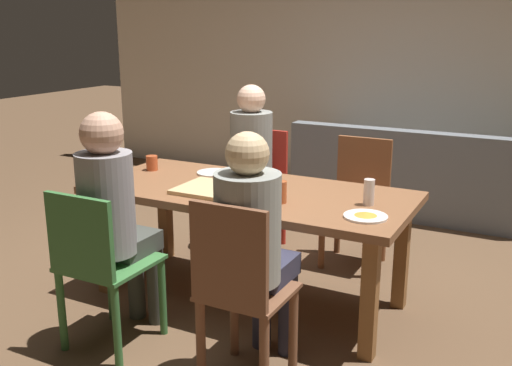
{
  "coord_description": "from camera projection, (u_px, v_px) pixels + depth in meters",
  "views": [
    {
      "loc": [
        1.61,
        -3.02,
        1.69
      ],
      "look_at": [
        0.0,
        0.1,
        0.74
      ],
      "focal_mm": 41.22,
      "sensor_mm": 36.0,
      "label": 1
    }
  ],
  "objects": [
    {
      "name": "drinking_glass_0",
      "position": [
        280.0,
        192.0,
        3.27
      ],
      "size": [
        0.07,
        0.07,
        0.12
      ],
      "primitive_type": "cylinder",
      "color": "#B1522A",
      "rests_on": "dining_table"
    },
    {
      "name": "ground_plane",
      "position": [
        249.0,
        298.0,
        3.75
      ],
      "size": [
        20.0,
        20.0,
        0.0
      ],
      "primitive_type": "plane",
      "color": "brown"
    },
    {
      "name": "chair_0",
      "position": [
        256.0,
        182.0,
        4.55
      ],
      "size": [
        0.44,
        0.4,
        0.9
      ],
      "color": "#B42A20",
      "rests_on": "ground"
    },
    {
      "name": "pizza_box_0",
      "position": [
        210.0,
        189.0,
        3.52
      ],
      "size": [
        0.37,
        0.37,
        0.02
      ],
      "color": "tan",
      "rests_on": "dining_table"
    },
    {
      "name": "drinking_glass_2",
      "position": [
        152.0,
        163.0,
        4.01
      ],
      "size": [
        0.08,
        0.08,
        0.1
      ],
      "primitive_type": "cylinder",
      "color": "#BE4E28",
      "rests_on": "dining_table"
    },
    {
      "name": "plate_1",
      "position": [
        366.0,
        216.0,
        3.03
      ],
      "size": [
        0.23,
        0.23,
        0.03
      ],
      "color": "white",
      "rests_on": "dining_table"
    },
    {
      "name": "chair_2",
      "position": [
        99.0,
        263.0,
        3.03
      ],
      "size": [
        0.43,
        0.44,
        0.89
      ],
      "color": "#366C36",
      "rests_on": "ground"
    },
    {
      "name": "drinking_glass_3",
      "position": [
        266.0,
        198.0,
        3.14
      ],
      "size": [
        0.07,
        0.07,
        0.13
      ],
      "primitive_type": "cylinder",
      "color": "#B84D2A",
      "rests_on": "dining_table"
    },
    {
      "name": "person_1",
      "position": [
        253.0,
        237.0,
        2.76
      ],
      "size": [
        0.31,
        0.5,
        1.23
      ],
      "color": "#2E2E41",
      "rests_on": "ground"
    },
    {
      "name": "plate_0",
      "position": [
        214.0,
        173.0,
        3.93
      ],
      "size": [
        0.23,
        0.23,
        0.01
      ],
      "color": "white",
      "rests_on": "dining_table"
    },
    {
      "name": "dining_table",
      "position": [
        248.0,
        203.0,
        3.58
      ],
      "size": [
        1.97,
        0.88,
        0.72
      ],
      "color": "brown",
      "rests_on": "ground"
    },
    {
      "name": "person_2",
      "position": [
        114.0,
        210.0,
        3.09
      ],
      "size": [
        0.29,
        0.48,
        1.27
      ],
      "color": "#3D3F39",
      "rests_on": "ground"
    },
    {
      "name": "couch",
      "position": [
        412.0,
        181.0,
        5.45
      ],
      "size": [
        2.11,
        0.89,
        0.8
      ],
      "color": "slate",
      "rests_on": "ground"
    },
    {
      "name": "chair_3",
      "position": [
        358.0,
        198.0,
        4.22
      ],
      "size": [
        0.42,
        0.4,
        0.9
      ],
      "color": "brown",
      "rests_on": "ground"
    },
    {
      "name": "back_wall",
      "position": [
        387.0,
        57.0,
        5.95
      ],
      "size": [
        6.83,
        0.12,
        2.73
      ],
      "primitive_type": "cube",
      "color": "beige",
      "rests_on": "ground"
    },
    {
      "name": "drinking_glass_1",
      "position": [
        369.0,
        192.0,
        3.23
      ],
      "size": [
        0.06,
        0.06,
        0.15
      ],
      "primitive_type": "cylinder",
      "color": "silver",
      "rests_on": "dining_table"
    },
    {
      "name": "person_0",
      "position": [
        248.0,
        156.0,
        4.38
      ],
      "size": [
        0.32,
        0.49,
        1.26
      ],
      "color": "#3E4036",
      "rests_on": "ground"
    },
    {
      "name": "chair_1",
      "position": [
        240.0,
        292.0,
        2.71
      ],
      "size": [
        0.4,
        0.39,
        0.94
      ],
      "color": "brown",
      "rests_on": "ground"
    }
  ]
}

